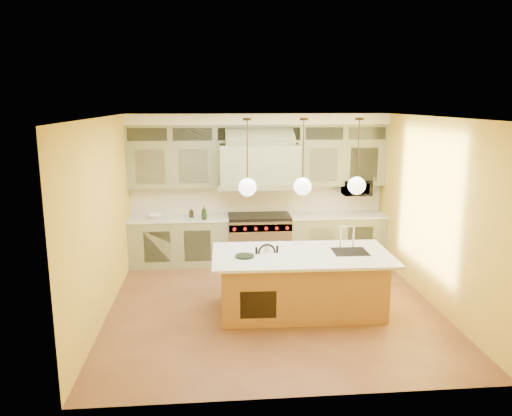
{
  "coord_description": "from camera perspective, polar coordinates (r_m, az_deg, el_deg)",
  "views": [
    {
      "loc": [
        -0.91,
        -7.27,
        3.12
      ],
      "look_at": [
        -0.19,
        0.7,
        1.41
      ],
      "focal_mm": 35.0,
      "sensor_mm": 36.0,
      "label": 1
    }
  ],
  "objects": [
    {
      "name": "cup",
      "position": [
        7.52,
        1.24,
        -4.52
      ],
      "size": [
        0.12,
        0.12,
        0.11
      ],
      "primitive_type": "imported",
      "rotation": [
        0.0,
        0.0,
        0.04
      ],
      "color": "white",
      "rests_on": "kitchen_island"
    },
    {
      "name": "wall_right",
      "position": [
        8.2,
        19.54,
        -0.39
      ],
      "size": [
        0.0,
        5.0,
        5.0
      ],
      "primitive_type": "plane",
      "rotation": [
        1.57,
        0.0,
        -1.57
      ],
      "color": "gold",
      "rests_on": "ground"
    },
    {
      "name": "pendant_left",
      "position": [
        7.13,
        -0.99,
        2.62
      ],
      "size": [
        0.26,
        0.26,
        1.11
      ],
      "color": "#2D2319",
      "rests_on": "ceiling"
    },
    {
      "name": "oil_bottle_a",
      "position": [
        9.42,
        -5.95,
        -0.52
      ],
      "size": [
        0.11,
        0.11,
        0.27
      ],
      "primitive_type": "imported",
      "rotation": [
        0.0,
        0.0,
        0.0
      ],
      "color": "#1B3213",
      "rests_on": "back_cabinetry"
    },
    {
      "name": "oil_bottle_b",
      "position": [
        9.66,
        -7.39,
        -0.51
      ],
      "size": [
        0.09,
        0.09,
        0.19
      ],
      "primitive_type": "imported",
      "rotation": [
        0.0,
        0.0,
        -0.02
      ],
      "color": "black",
      "rests_on": "back_cabinetry"
    },
    {
      "name": "pendant_right",
      "position": [
        7.42,
        11.44,
        2.75
      ],
      "size": [
        0.26,
        0.26,
        1.11
      ],
      "color": "#2D2319",
      "rests_on": "ceiling"
    },
    {
      "name": "floor",
      "position": [
        7.96,
        1.86,
        -11.01
      ],
      "size": [
        5.0,
        5.0,
        0.0
      ],
      "primitive_type": "plane",
      "color": "brown",
      "rests_on": "ground"
    },
    {
      "name": "wall_left",
      "position": [
        7.63,
        -17.06,
        -1.13
      ],
      "size": [
        0.0,
        5.0,
        5.0
      ],
      "primitive_type": "plane",
      "rotation": [
        1.57,
        0.0,
        1.57
      ],
      "color": "gold",
      "rests_on": "ground"
    },
    {
      "name": "ceiling",
      "position": [
        7.33,
        2.01,
        10.34
      ],
      "size": [
        5.0,
        5.0,
        0.0
      ],
      "primitive_type": "plane",
      "rotation": [
        3.14,
        0.0,
        0.0
      ],
      "color": "white",
      "rests_on": "wall_back"
    },
    {
      "name": "fruit_bowl",
      "position": [
        9.72,
        -11.3,
        -0.9
      ],
      "size": [
        0.31,
        0.31,
        0.07
      ],
      "primitive_type": "imported",
      "rotation": [
        0.0,
        0.0,
        0.01
      ],
      "color": "white",
      "rests_on": "back_cabinetry"
    },
    {
      "name": "pendant_center",
      "position": [
        7.23,
        5.35,
        2.7
      ],
      "size": [
        0.26,
        0.26,
        1.11
      ],
      "color": "#2D2319",
      "rests_on": "ceiling"
    },
    {
      "name": "back_cabinetry",
      "position": [
        9.69,
        0.31,
        2.03
      ],
      "size": [
        5.0,
        0.77,
        2.9
      ],
      "color": "gray",
      "rests_on": "floor"
    },
    {
      "name": "wall_back",
      "position": [
        9.95,
        0.17,
        2.41
      ],
      "size": [
        5.0,
        0.0,
        5.0
      ],
      "primitive_type": "plane",
      "rotation": [
        1.57,
        0.0,
        0.0
      ],
      "color": "gold",
      "rests_on": "ground"
    },
    {
      "name": "wall_front",
      "position": [
        5.13,
        5.37,
        -6.98
      ],
      "size": [
        5.0,
        0.0,
        5.0
      ],
      "primitive_type": "plane",
      "rotation": [
        -1.57,
        0.0,
        0.0
      ],
      "color": "gold",
      "rests_on": "ground"
    },
    {
      "name": "microwave",
      "position": [
        10.08,
        11.42,
        2.29
      ],
      "size": [
        0.54,
        0.37,
        0.3
      ],
      "primitive_type": "imported",
      "color": "black",
      "rests_on": "back_cabinetry"
    },
    {
      "name": "kitchen_island",
      "position": [
        7.61,
        5.17,
        -8.35
      ],
      "size": [
        2.66,
        1.45,
        1.35
      ],
      "rotation": [
        0.0,
        0.0,
        -0.02
      ],
      "color": "#AD6D3D",
      "rests_on": "floor"
    },
    {
      "name": "counter_stool",
      "position": [
        7.41,
        1.46,
        -7.82
      ],
      "size": [
        0.41,
        0.41,
        1.06
      ],
      "rotation": [
        0.0,
        0.0,
        0.11
      ],
      "color": "black",
      "rests_on": "floor"
    },
    {
      "name": "range",
      "position": [
        9.82,
        0.36,
        -3.5
      ],
      "size": [
        1.2,
        0.74,
        0.96
      ],
      "color": "silver",
      "rests_on": "floor"
    }
  ]
}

